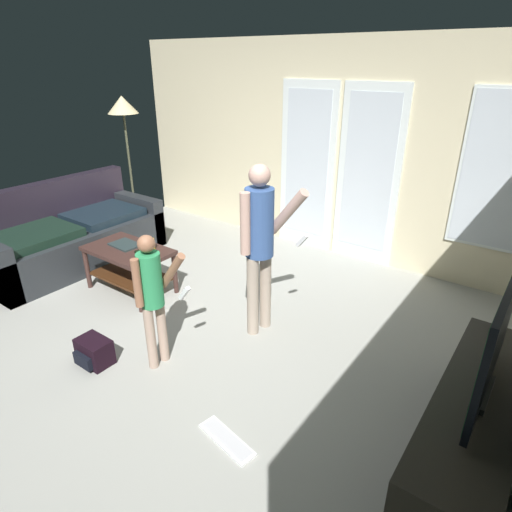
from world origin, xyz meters
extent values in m
cube|color=#A0A098|center=(0.00, 0.00, -0.01)|extent=(5.59, 5.00, 0.02)
cube|color=beige|center=(0.00, 2.47, 1.25)|extent=(5.59, 0.06, 2.50)
cube|color=white|center=(-0.10, 2.43, 1.01)|extent=(0.74, 0.02, 2.07)
cube|color=silver|center=(-0.10, 2.41, 1.06)|extent=(0.58, 0.01, 1.77)
cube|color=white|center=(0.70, 2.43, 1.01)|extent=(0.74, 0.02, 2.07)
cube|color=silver|center=(0.70, 2.41, 1.06)|extent=(0.58, 0.01, 1.77)
cube|color=white|center=(2.01, 2.43, 1.26)|extent=(0.76, 0.02, 1.55)
cube|color=silver|center=(2.01, 2.41, 1.26)|extent=(0.70, 0.01, 1.49)
cube|color=#272B2F|center=(-2.04, 0.30, 0.23)|extent=(0.93, 2.07, 0.45)
cube|color=#251E2A|center=(-2.42, 0.30, 0.69)|extent=(0.16, 2.07, 0.48)
cube|color=#272B2F|center=(-2.04, 1.25, 0.31)|extent=(0.93, 0.16, 0.61)
cube|color=black|center=(-2.00, -0.14, 0.50)|extent=(0.70, 0.80, 0.09)
cube|color=#17242E|center=(-2.00, 0.74, 0.50)|extent=(0.70, 0.80, 0.09)
cube|color=#3B2520|center=(-0.93, 0.25, 0.46)|extent=(0.91, 0.54, 0.04)
cube|color=#402310|center=(-0.93, 0.25, 0.17)|extent=(0.83, 0.46, 0.02)
cylinder|color=#3B2520|center=(-1.35, 0.02, 0.22)|extent=(0.05, 0.05, 0.44)
cylinder|color=#3B2520|center=(-0.51, 0.02, 0.22)|extent=(0.05, 0.05, 0.44)
cylinder|color=#3B2520|center=(-1.35, 0.49, 0.22)|extent=(0.05, 0.05, 0.44)
cylinder|color=#3B2520|center=(-0.51, 0.49, 0.22)|extent=(0.05, 0.05, 0.44)
cube|color=black|center=(2.44, 0.06, 0.25)|extent=(0.45, 1.70, 0.50)
cube|color=black|center=(2.44, 0.06, 0.52)|extent=(0.08, 0.34, 0.04)
cube|color=black|center=(2.44, 0.06, 0.88)|extent=(0.04, 0.98, 0.68)
cube|color=#194C28|center=(2.42, 0.06, 0.88)|extent=(0.00, 0.93, 0.63)
cylinder|color=tan|center=(0.57, 0.38, 0.37)|extent=(0.10, 0.10, 0.74)
cylinder|color=tan|center=(0.60, 0.53, 0.37)|extent=(0.10, 0.10, 0.74)
cylinder|color=#365692|center=(0.59, 0.46, 1.03)|extent=(0.24, 0.24, 0.58)
sphere|color=#D4A796|center=(0.59, 0.46, 1.42)|extent=(0.18, 0.18, 0.18)
cylinder|color=#D4A796|center=(0.56, 0.29, 1.06)|extent=(0.08, 0.08, 0.51)
cylinder|color=#D4A796|center=(0.77, 0.59, 1.12)|extent=(0.40, 0.14, 0.45)
cube|color=white|center=(0.93, 0.57, 0.92)|extent=(0.12, 0.06, 0.13)
cylinder|color=tan|center=(0.22, -0.48, 0.27)|extent=(0.08, 0.08, 0.54)
cylinder|color=tan|center=(0.22, -0.36, 0.27)|extent=(0.08, 0.08, 0.54)
cylinder|color=#2D9156|center=(0.22, -0.42, 0.76)|extent=(0.18, 0.18, 0.43)
sphere|color=#9C674A|center=(0.22, -0.42, 1.05)|extent=(0.13, 0.13, 0.13)
cylinder|color=#9C674A|center=(0.22, -0.54, 0.78)|extent=(0.06, 0.06, 0.38)
cylinder|color=#9C674A|center=(0.33, -0.30, 0.82)|extent=(0.28, 0.06, 0.34)
cube|color=white|center=(0.44, -0.30, 0.67)|extent=(0.11, 0.04, 0.13)
cylinder|color=#3C2923|center=(-2.40, 1.53, 0.01)|extent=(0.26, 0.26, 0.02)
cylinder|color=#494C36|center=(-2.40, 1.53, 0.82)|extent=(0.03, 0.03, 1.64)
cone|color=beige|center=(-2.40, 1.53, 1.71)|extent=(0.40, 0.40, 0.22)
cube|color=black|center=(-0.20, -0.72, 0.11)|extent=(0.28, 0.19, 0.21)
cube|color=black|center=(-0.20, -0.83, 0.08)|extent=(0.20, 0.04, 0.11)
cube|color=white|center=(1.17, -0.71, 0.01)|extent=(0.46, 0.21, 0.02)
cube|color=silver|center=(1.17, -0.71, 0.02)|extent=(0.41, 0.17, 0.00)
cube|color=#283637|center=(-1.02, 0.29, 0.49)|extent=(0.32, 0.24, 0.02)
cylinder|color=gold|center=(-0.72, 0.38, 0.54)|extent=(0.08, 0.08, 0.12)
cube|color=black|center=(-0.70, 0.22, 0.49)|extent=(0.18, 0.10, 0.02)
camera|label=1|loc=(2.53, -2.25, 2.25)|focal=30.30mm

